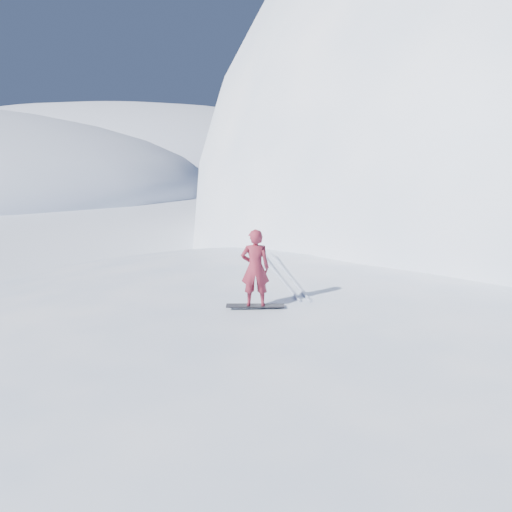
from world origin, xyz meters
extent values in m
plane|color=white|center=(0.00, 0.00, 0.00)|extent=(400.00, 400.00, 0.00)
ellipsoid|color=white|center=(1.00, 3.00, 0.00)|extent=(36.00, 28.00, 4.80)
ellipsoid|color=white|center=(10.00, 20.00, 0.00)|extent=(28.00, 24.00, 18.00)
ellipsoid|color=white|center=(-40.00, 110.00, 0.00)|extent=(140.00, 90.00, 36.00)
ellipsoid|color=white|center=(-4.00, -2.00, 0.00)|extent=(6.00, 5.40, 0.80)
ellipsoid|color=white|center=(-2.00, 6.00, 0.00)|extent=(7.00, 6.30, 1.00)
cube|color=black|center=(-2.54, 1.32, 2.41)|extent=(1.51, 0.31, 0.03)
imported|color=maroon|center=(-2.54, 1.32, 3.42)|extent=(0.74, 0.49, 1.99)
cube|color=silver|center=(-1.92, 4.67, 2.42)|extent=(1.18, 5.90, 0.04)
cube|color=silver|center=(-1.56, 4.67, 2.42)|extent=(1.04, 5.93, 0.04)
camera|label=1|loc=(-2.28, -9.87, 6.32)|focal=32.00mm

